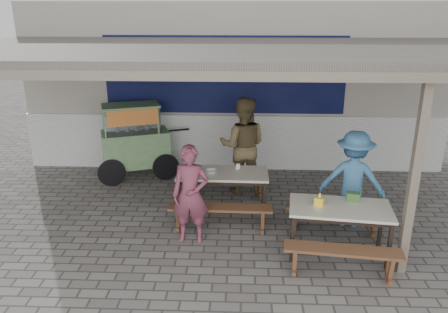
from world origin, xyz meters
TOP-DOWN VIEW (x-y plane):
  - ground at (0.00, 0.00)m, footprint 60.00×60.00m
  - back_wall at (-0.00, 3.58)m, footprint 9.00×1.28m
  - warung_roof at (0.02, 0.90)m, footprint 9.00×4.21m
  - table_left at (-0.14, 0.77)m, footprint 1.54×0.73m
  - bench_left_street at (-0.15, 0.06)m, footprint 1.63×0.30m
  - bench_left_wall at (-0.13, 1.47)m, footprint 1.63×0.30m
  - table_right at (1.57, -0.50)m, footprint 1.48×0.91m
  - bench_right_street at (1.49, -1.12)m, footprint 1.53×0.45m
  - bench_right_wall at (1.64, 0.13)m, footprint 1.53×0.45m
  - vendor_cart at (-2.03, 2.38)m, footprint 1.81×1.20m
  - patron_street_side at (-0.58, -0.19)m, footprint 0.56×0.38m
  - patron_wall_side at (0.19, 1.71)m, footprint 0.96×0.78m
  - patron_right_table at (1.95, 0.44)m, footprint 1.15×0.85m
  - tissue_box at (1.27, -0.46)m, footprint 0.16×0.16m
  - donation_box at (1.78, -0.29)m, footprint 0.21×0.15m
  - condiment_jar at (0.11, 0.96)m, footprint 0.08×0.08m
  - condiment_bowl at (-0.34, 0.75)m, footprint 0.23×0.23m

SIDE VIEW (x-z plane):
  - ground at x=0.00m, z-range 0.00..0.00m
  - bench_right_street at x=1.49m, z-range 0.11..0.56m
  - bench_right_wall at x=1.64m, z-range 0.11..0.56m
  - bench_left_street at x=-0.15m, z-range 0.12..0.57m
  - bench_left_wall at x=-0.13m, z-range 0.12..0.57m
  - table_right at x=1.57m, z-range 0.30..1.05m
  - table_left at x=-0.14m, z-range 0.30..1.05m
  - patron_street_side at x=-0.58m, z-range 0.00..1.52m
  - condiment_bowl at x=-0.34m, z-range 0.75..0.80m
  - condiment_jar at x=0.11m, z-range 0.75..0.84m
  - patron_right_table at x=1.95m, z-range 0.00..1.59m
  - tissue_box at x=1.27m, z-range 0.75..0.88m
  - donation_box at x=1.78m, z-range 0.75..0.88m
  - vendor_cart at x=-2.03m, z-range 0.07..1.61m
  - patron_wall_side at x=0.19m, z-range 0.00..1.85m
  - back_wall at x=0.00m, z-range -0.03..3.47m
  - warung_roof at x=0.02m, z-range 1.31..4.12m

